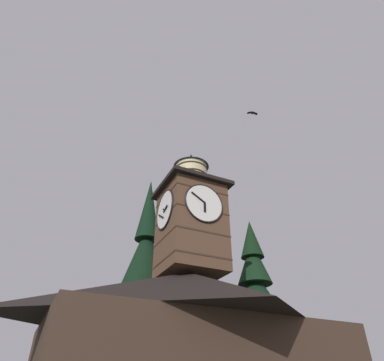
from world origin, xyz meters
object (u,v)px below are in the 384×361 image
(pine_tree_behind, at_px, (141,317))
(moon, at_px, (200,279))
(flying_bird_high, at_px, (252,113))
(building_main, at_px, (188,352))
(clock_tower, at_px, (191,218))
(pine_tree_aside, at_px, (261,339))

(pine_tree_behind, distance_m, moon, 28.90)
(moon, distance_m, flying_bird_high, 35.30)
(flying_bird_high, bearing_deg, pine_tree_behind, -73.79)
(building_main, relative_size, moon, 7.52)
(clock_tower, bearing_deg, moon, -117.94)
(pine_tree_behind, bearing_deg, building_main, 90.45)
(pine_tree_behind, bearing_deg, moon, -126.24)
(building_main, xyz_separation_m, clock_tower, (-0.38, -0.56, 7.75))
(building_main, xyz_separation_m, flying_bird_high, (-3.23, 3.33, 14.72))
(clock_tower, bearing_deg, building_main, 55.40)
(building_main, height_order, flying_bird_high, flying_bird_high)
(clock_tower, height_order, pine_tree_aside, clock_tower)
(clock_tower, relative_size, flying_bird_high, 11.79)
(moon, bearing_deg, clock_tower, 62.06)
(pine_tree_aside, bearing_deg, clock_tower, 25.01)
(building_main, distance_m, moon, 36.30)
(building_main, bearing_deg, pine_tree_aside, -152.59)
(clock_tower, bearing_deg, pine_tree_aside, -154.99)
(building_main, height_order, pine_tree_aside, pine_tree_aside)
(building_main, bearing_deg, flying_bird_high, 134.12)
(pine_tree_aside, bearing_deg, flying_bird_high, 60.49)
(flying_bird_high, bearing_deg, pine_tree_aside, -119.51)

